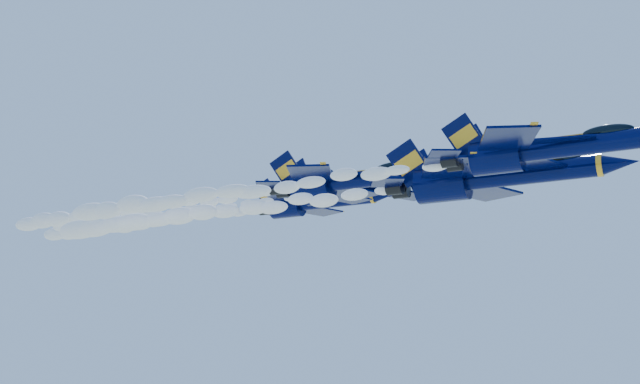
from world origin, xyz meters
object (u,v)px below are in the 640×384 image
at_px(jet_second, 490,177).
at_px(jet_fifth, 314,202).
at_px(jet_third, 348,181).
at_px(jet_fourth, 346,190).
at_px(jet_lead, 544,149).

distance_m(jet_second, jet_fifth, 39.58).
distance_m(jet_third, jet_fourth, 8.49).
xyz_separation_m(jet_third, jet_fourth, (-3.65, 7.60, 1.03)).
bearing_deg(jet_second, jet_fifth, 138.23).
xyz_separation_m(jet_lead, jet_fourth, (-25.70, 22.37, 4.51)).
height_order(jet_lead, jet_third, jet_third).
distance_m(jet_third, jet_fifth, 21.41).
relative_size(jet_second, jet_third, 1.02).
xyz_separation_m(jet_lead, jet_fifth, (-34.61, 31.94, 5.92)).
xyz_separation_m(jet_second, jet_fourth, (-20.27, 16.50, 4.58)).
height_order(jet_second, jet_fifth, jet_fifth).
bearing_deg(jet_second, jet_fourth, 140.86).
height_order(jet_fourth, jet_fifth, jet_fifth).
height_order(jet_second, jet_fourth, jet_fourth).
distance_m(jet_second, jet_third, 19.19).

